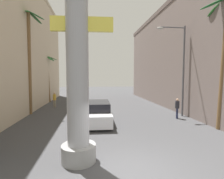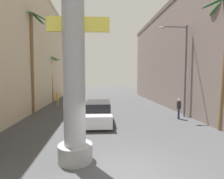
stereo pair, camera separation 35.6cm
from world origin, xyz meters
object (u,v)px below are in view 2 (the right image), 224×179
Objects in this scene: car_lead at (98,112)px; palm_tree_mid_left at (31,52)px; neon_sign_pole at (74,50)px; palm_tree_far_left at (51,70)px; pedestrian_mid_right at (179,107)px; street_lamp at (182,63)px; pedestrian_far_left at (57,98)px.

car_lead is 8.66m from palm_tree_mid_left.
neon_sign_pole is 18.25m from palm_tree_far_left.
pedestrian_mid_right is (12.62, -3.35, -4.76)m from palm_tree_mid_left.
car_lead is at bearing -170.98° from street_lamp.
car_lead is (1.01, 6.13, -3.75)m from neon_sign_pole.
pedestrian_far_left is (1.51, 3.36, -4.75)m from palm_tree_mid_left.
palm_tree_mid_left is 6.01m from pedestrian_far_left.
car_lead is (-7.12, -1.13, -3.90)m from street_lamp.
palm_tree_mid_left reaches higher than pedestrian_far_left.
palm_tree_mid_left is at bearing 148.67° from car_lead.
neon_sign_pole is 10.90m from street_lamp.
palm_tree_mid_left is 5.53× the size of pedestrian_far_left.
palm_tree_mid_left is 5.64× the size of pedestrian_mid_right.
pedestrian_mid_right is at bearing -40.83° from palm_tree_far_left.
palm_tree_far_left is 0.67× the size of palm_tree_mid_left.
pedestrian_mid_right is at bearing 40.42° from neon_sign_pole.
palm_tree_far_left is 7.81m from palm_tree_mid_left.
neon_sign_pole is 1.11× the size of palm_tree_mid_left.
palm_tree_far_left is at bearing 118.60° from car_lead.
street_lamp reaches higher than palm_tree_far_left.
pedestrian_mid_right is (12.78, -11.04, -3.38)m from palm_tree_far_left.
car_lead is at bearing -31.33° from palm_tree_mid_left.
pedestrian_mid_right is at bearing -31.13° from pedestrian_far_left.
palm_tree_far_left reaches higher than pedestrian_mid_right.
street_lamp is 3.80m from pedestrian_mid_right.
pedestrian_mid_right is 0.98× the size of pedestrian_far_left.
pedestrian_mid_right is (6.58, 0.33, 0.23)m from car_lead.
street_lamp reaches higher than pedestrian_far_left.
street_lamp is 13.57m from pedestrian_far_left.
street_lamp is 4.56× the size of pedestrian_far_left.
street_lamp is 1.49× the size of car_lead.
pedestrian_mid_right reaches higher than car_lead.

